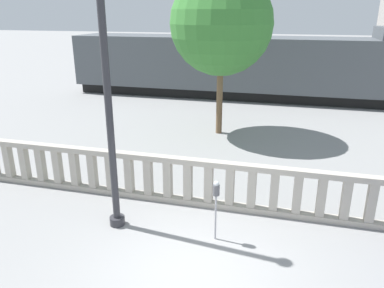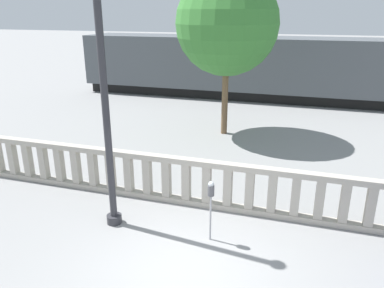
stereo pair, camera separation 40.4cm
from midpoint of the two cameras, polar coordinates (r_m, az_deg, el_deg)
ground_plane at (r=7.51m, az=-1.58°, el=-19.00°), size 160.00×160.00×0.00m
balustrade at (r=9.33m, az=2.93°, el=-6.26°), size 16.54×0.24×1.24m
lamppost at (r=7.98m, az=-14.16°, el=7.32°), size 0.35×0.35×6.20m
parking_meter at (r=7.87m, az=2.21°, el=-7.71°), size 0.14×0.14×1.38m
train_near at (r=21.70m, az=7.61°, el=11.72°), size 19.38×3.11×3.95m
tree_left at (r=14.57m, az=3.67°, el=17.82°), size 3.84×3.84×6.17m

